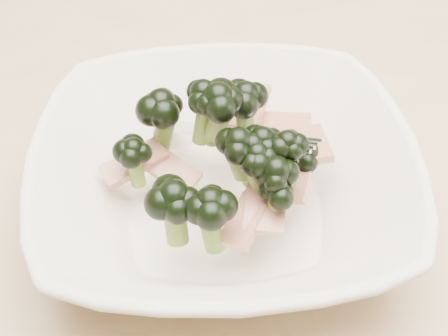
% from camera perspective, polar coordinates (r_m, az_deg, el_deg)
% --- Properties ---
extents(dining_table, '(1.20, 0.80, 0.75)m').
position_cam_1_polar(dining_table, '(0.65, 8.46, -5.94)').
color(dining_table, tan).
rests_on(dining_table, ground).
extents(broccoli_dish, '(0.32, 0.32, 0.13)m').
position_cam_1_polar(broccoli_dish, '(0.50, 0.02, -0.76)').
color(broccoli_dish, beige).
rests_on(broccoli_dish, dining_table).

